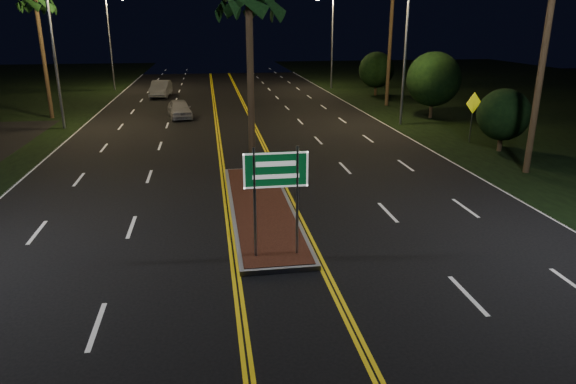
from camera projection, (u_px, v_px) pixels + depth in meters
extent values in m
plane|color=black|center=(292.00, 310.00, 12.29)|extent=(120.00, 120.00, 0.00)
cube|color=gray|center=(261.00, 208.00, 18.83)|extent=(2.25, 10.25, 0.15)
cube|color=#592819|center=(261.00, 205.00, 18.80)|extent=(2.00, 10.00, 0.02)
cylinder|color=gray|center=(255.00, 204.00, 14.27)|extent=(0.08, 0.08, 3.20)
cylinder|color=gray|center=(297.00, 201.00, 14.45)|extent=(0.08, 0.08, 3.20)
cube|color=#07471E|center=(276.00, 170.00, 14.06)|extent=(1.80, 0.04, 1.00)
cube|color=white|center=(276.00, 170.00, 14.04)|extent=(1.80, 0.01, 1.00)
cylinder|color=gray|center=(55.00, 57.00, 31.76)|extent=(0.18, 0.18, 9.00)
cylinder|color=gray|center=(110.00, 44.00, 50.51)|extent=(0.18, 0.18, 9.00)
cylinder|color=gray|center=(405.00, 55.00, 33.10)|extent=(0.18, 0.18, 9.00)
cylinder|color=gray|center=(332.00, 43.00, 51.85)|extent=(0.18, 0.18, 9.00)
cylinder|color=#382819|center=(251.00, 94.00, 20.95)|extent=(0.28, 0.28, 7.50)
cylinder|color=#382819|center=(44.00, 61.00, 35.40)|extent=(0.28, 0.28, 8.00)
cylinder|color=#382819|center=(540.00, 78.00, 22.15)|extent=(0.28, 0.28, 8.50)
cylinder|color=#382819|center=(390.00, 46.00, 40.79)|extent=(0.28, 0.28, 9.50)
cylinder|color=#382819|center=(500.00, 143.00, 27.25)|extent=(0.24, 0.24, 0.90)
sphere|color=black|center=(504.00, 115.00, 26.77)|extent=(2.70, 2.70, 2.70)
cylinder|color=#382819|center=(431.00, 109.00, 36.64)|extent=(0.24, 0.24, 1.26)
sphere|color=black|center=(434.00, 79.00, 35.98)|extent=(3.78, 3.78, 3.78)
cylinder|color=#382819|center=(375.00, 90.00, 47.89)|extent=(0.24, 0.24, 1.08)
sphere|color=black|center=(376.00, 70.00, 47.32)|extent=(3.24, 3.24, 3.24)
imported|color=#B1B3B8|center=(179.00, 107.00, 36.63)|extent=(2.60, 4.75, 1.50)
imported|color=#9DA2A6|center=(161.00, 87.00, 47.01)|extent=(2.54, 5.20, 1.68)
cylinder|color=gray|center=(471.00, 121.00, 29.10)|extent=(0.07, 0.07, 2.45)
cube|color=#FFF80D|center=(474.00, 103.00, 28.76)|extent=(1.11, 0.46, 1.18)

